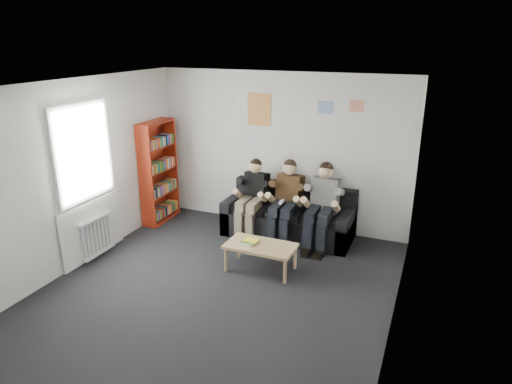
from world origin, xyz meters
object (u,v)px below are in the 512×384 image
at_px(sofa, 289,218).
at_px(person_left, 252,198).
at_px(person_middle, 286,202).
at_px(person_right, 321,207).
at_px(bookshelf, 159,172).
at_px(coffee_table, 261,248).

height_order(sofa, person_left, person_left).
relative_size(person_left, person_middle, 0.96).
bearing_deg(person_middle, person_left, -171.95).
distance_m(person_left, person_right, 1.20).
relative_size(sofa, bookshelf, 1.17).
distance_m(bookshelf, person_left, 1.82).
relative_size(coffee_table, person_left, 0.77).
bearing_deg(person_left, person_right, 7.46).
distance_m(person_left, person_middle, 0.60).
bearing_deg(coffee_table, person_middle, 90.76).
bearing_deg(sofa, person_right, -18.48).
bearing_deg(person_middle, sofa, 98.34).
xyz_separation_m(bookshelf, person_left, (1.79, 0.05, -0.28)).
xyz_separation_m(person_left, person_right, (1.20, -0.00, 0.02)).
height_order(bookshelf, person_left, bookshelf).
distance_m(bookshelf, person_right, 3.01).
bearing_deg(coffee_table, bookshelf, 155.72).
bearing_deg(sofa, person_middle, -90.00).
distance_m(sofa, person_left, 0.72).
distance_m(person_middle, person_right, 0.60).
xyz_separation_m(bookshelf, person_middle, (2.40, 0.05, -0.26)).
relative_size(sofa, person_left, 1.67).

